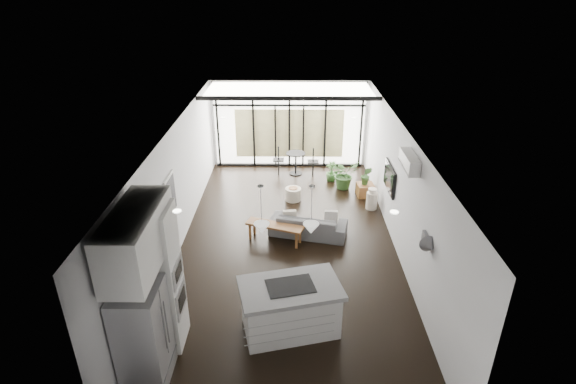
{
  "coord_description": "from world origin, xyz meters",
  "views": [
    {
      "loc": [
        0.09,
        -8.95,
        5.73
      ],
      "look_at": [
        0.0,
        0.3,
        1.25
      ],
      "focal_mm": 28.0,
      "sensor_mm": 36.0,
      "label": 1
    }
  ],
  "objects_px": {
    "console_bench": "(275,233)",
    "pouf": "(293,194)",
    "island": "(290,308)",
    "tv": "(390,178)",
    "sofa": "(308,221)",
    "fridge": "(143,335)",
    "milk_can": "(372,199)"
  },
  "relations": [
    {
      "from": "island",
      "to": "milk_can",
      "type": "xyz_separation_m",
      "value": [
        2.18,
        4.64,
        -0.18
      ]
    },
    {
      "from": "island",
      "to": "console_bench",
      "type": "relative_size",
      "value": 1.25
    },
    {
      "from": "pouf",
      "to": "tv",
      "type": "distance_m",
      "value": 2.93
    },
    {
      "from": "island",
      "to": "pouf",
      "type": "height_order",
      "value": "island"
    },
    {
      "from": "console_bench",
      "to": "tv",
      "type": "distance_m",
      "value": 3.08
    },
    {
      "from": "fridge",
      "to": "sofa",
      "type": "distance_m",
      "value": 5.12
    },
    {
      "from": "console_bench",
      "to": "pouf",
      "type": "xyz_separation_m",
      "value": [
        0.44,
        2.17,
        -0.04
      ]
    },
    {
      "from": "fridge",
      "to": "milk_can",
      "type": "xyz_separation_m",
      "value": [
        4.39,
        5.73,
        -0.56
      ]
    },
    {
      "from": "sofa",
      "to": "fridge",
      "type": "bearing_deg",
      "value": 72.37
    },
    {
      "from": "milk_can",
      "to": "tv",
      "type": "bearing_deg",
      "value": -76.57
    },
    {
      "from": "island",
      "to": "milk_can",
      "type": "height_order",
      "value": "island"
    },
    {
      "from": "fridge",
      "to": "milk_can",
      "type": "relative_size",
      "value": 2.87
    },
    {
      "from": "milk_can",
      "to": "tv",
      "type": "distance_m",
      "value": 1.35
    },
    {
      "from": "island",
      "to": "tv",
      "type": "relative_size",
      "value": 1.57
    },
    {
      "from": "fridge",
      "to": "pouf",
      "type": "distance_m",
      "value": 6.65
    },
    {
      "from": "island",
      "to": "console_bench",
      "type": "bearing_deg",
      "value": 83.59
    },
    {
      "from": "island",
      "to": "milk_can",
      "type": "bearing_deg",
      "value": 51.1
    },
    {
      "from": "console_bench",
      "to": "tv",
      "type": "height_order",
      "value": "tv"
    },
    {
      "from": "console_bench",
      "to": "fridge",
      "type": "bearing_deg",
      "value": -94.74
    },
    {
      "from": "fridge",
      "to": "console_bench",
      "type": "distance_m",
      "value": 4.49
    },
    {
      "from": "island",
      "to": "pouf",
      "type": "relative_size",
      "value": 3.86
    },
    {
      "from": "pouf",
      "to": "island",
      "type": "bearing_deg",
      "value": -90.63
    },
    {
      "from": "pouf",
      "to": "tv",
      "type": "xyz_separation_m",
      "value": [
        2.34,
        -1.37,
        1.12
      ]
    },
    {
      "from": "sofa",
      "to": "console_bench",
      "type": "relative_size",
      "value": 1.34
    },
    {
      "from": "fridge",
      "to": "pouf",
      "type": "xyz_separation_m",
      "value": [
        2.26,
        6.22,
        -0.67
      ]
    },
    {
      "from": "pouf",
      "to": "console_bench",
      "type": "bearing_deg",
      "value": -101.41
    },
    {
      "from": "fridge",
      "to": "tv",
      "type": "relative_size",
      "value": 1.55
    },
    {
      "from": "pouf",
      "to": "tv",
      "type": "relative_size",
      "value": 0.41
    },
    {
      "from": "island",
      "to": "console_bench",
      "type": "distance_m",
      "value": 3.0
    },
    {
      "from": "fridge",
      "to": "console_bench",
      "type": "bearing_deg",
      "value": 65.81
    },
    {
      "from": "sofa",
      "to": "tv",
      "type": "distance_m",
      "value": 2.23
    },
    {
      "from": "console_bench",
      "to": "milk_can",
      "type": "bearing_deg",
      "value": 52.58
    }
  ]
}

